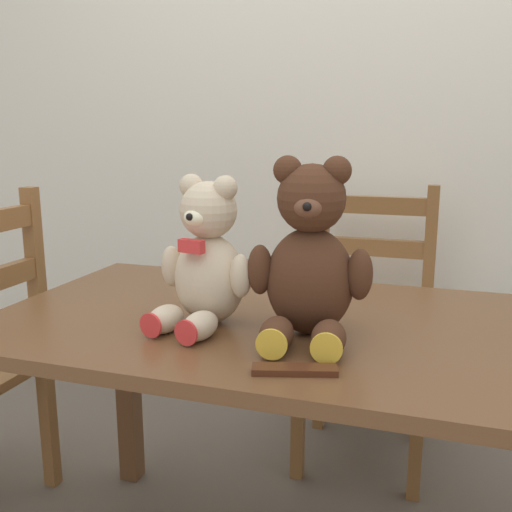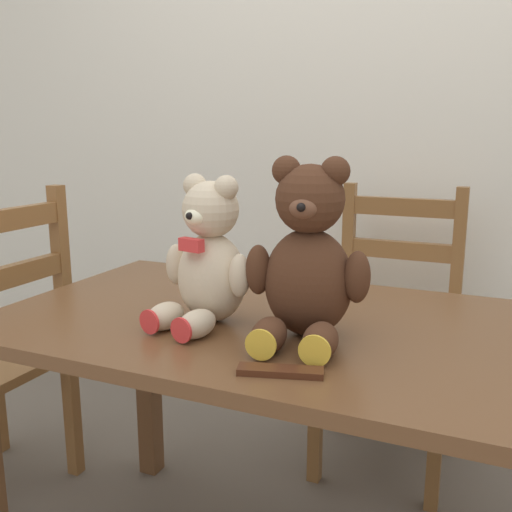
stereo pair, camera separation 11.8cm
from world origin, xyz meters
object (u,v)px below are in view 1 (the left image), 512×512
Objects in this scene: teddy_bear_right at (310,261)px; chocolate_bar at (296,370)px; teddy_bear_left at (206,262)px; wooden_chair_behind at (368,329)px.

chocolate_bar is at bearing 90.65° from teddy_bear_right.
teddy_bear_left is 2.17× the size of chocolate_bar.
teddy_bear_left is (-0.26, -0.79, 0.39)m from wooden_chair_behind.
teddy_bear_left is at bearing 72.09° from wooden_chair_behind.
wooden_chair_behind reaches higher than chocolate_bar.
chocolate_bar is at bearing 89.47° from wooden_chair_behind.
wooden_chair_behind is 0.90m from teddy_bear_right.
teddy_bear_right is at bearing 96.93° from chocolate_bar.
teddy_bear_left reaches higher than chocolate_bar.
teddy_bear_left is 0.34m from chocolate_bar.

